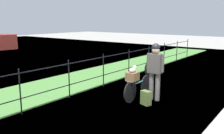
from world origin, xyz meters
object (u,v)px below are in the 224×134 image
cyclist_person (155,67)px  backpack_on_paving (146,98)px  terrier_dog (133,69)px  mooring_bollard (152,70)px  bicycle_parked (153,66)px  bicycle_main (138,88)px  wooden_crate (132,76)px

cyclist_person → backpack_on_paving: size_ratio=4.21×
terrier_dog → cyclist_person: cyclist_person is taller
cyclist_person → mooring_bollard: size_ratio=3.75×
backpack_on_paving → cyclist_person: bearing=110.6°
bicycle_parked → mooring_bollard: bearing=-156.6°
bicycle_main → terrier_dog: bearing=-178.1°
backpack_on_paving → bicycle_parked: 4.08m
wooden_crate → backpack_on_paving: 0.71m
bicycle_main → cyclist_person: size_ratio=0.95×
bicycle_main → bicycle_parked: bicycle_main is taller
terrier_dog → cyclist_person: bearing=-40.5°
backpack_on_paving → wooden_crate: bearing=-161.4°
bicycle_main → mooring_bollard: 3.34m
bicycle_main → terrier_dog: terrier_dog is taller
cyclist_person → bicycle_parked: 3.66m
terrier_dog → cyclist_person: size_ratio=0.19×
wooden_crate → bicycle_parked: wooden_crate is taller
cyclist_person → bicycle_parked: size_ratio=1.00×
bicycle_main → cyclist_person: cyclist_person is taller
bicycle_main → bicycle_parked: bearing=21.0°
cyclist_person → bicycle_parked: (3.16, 1.72, -0.67)m
bicycle_main → mooring_bollard: bicycle_main is taller
cyclist_person → backpack_on_paving: cyclist_person is taller
terrier_dog → mooring_bollard: size_ratio=0.71×
bicycle_main → bicycle_parked: size_ratio=0.95×
bicycle_parked → backpack_on_paving: bearing=-154.7°
cyclist_person → backpack_on_paving: bearing=-177.8°
wooden_crate → bicycle_parked: size_ratio=0.20×
mooring_bollard → bicycle_main: bearing=-159.2°
bicycle_main → mooring_bollard: (3.12, 1.18, -0.11)m
wooden_crate → cyclist_person: size_ratio=0.20×
bicycle_main → wooden_crate: bearing=-178.1°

